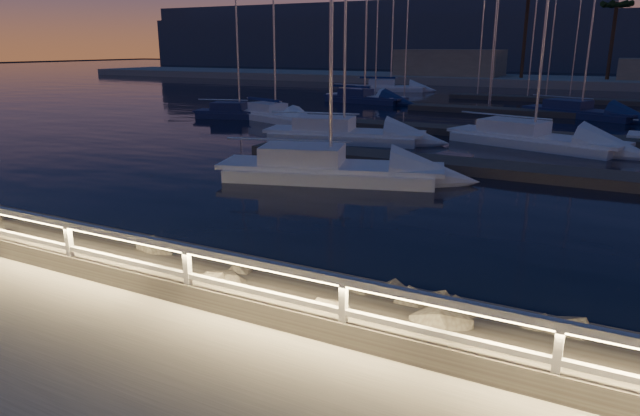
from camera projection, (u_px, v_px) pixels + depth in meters
The scene contains 17 objects.
ground at pixel (287, 327), 9.15m from camera, with size 400.00×400.00×0.00m, color #AAA499.
harbor_water at pixel (543, 133), 35.95m from camera, with size 400.00×440.00×0.60m.
guard_rail at pixel (282, 281), 8.97m from camera, with size 44.11×0.12×1.06m.
riprap at pixel (201, 273), 11.96m from camera, with size 29.18×3.24×1.46m.
floating_docks at pixel (546, 122), 36.88m from camera, with size 22.00×36.00×0.40m.
far_shore at pixel (588, 79), 72.07m from camera, with size 160.00×14.00×5.20m.
palm_center at pixel (617, 7), 67.90m from camera, with size 3.00×3.00×9.70m.
distant_hills at pixel (504, 44), 131.46m from camera, with size 230.00×37.50×18.00m.
sailboat_a at pixel (238, 112), 40.58m from camera, with size 6.71×3.56×11.07m.
sailboat_b at pixel (325, 167), 21.81m from camera, with size 8.79×4.81×14.45m.
sailboat_e at pixel (274, 114), 39.04m from camera, with size 7.25×4.35×12.04m.
sailboat_f at pixel (340, 133), 30.57m from camera, with size 8.78×4.16×14.43m.
sailboat_g at pixel (529, 137), 29.18m from camera, with size 9.17×5.07×15.01m.
sailboat_i at pixel (363, 97), 52.56m from camera, with size 8.07×4.26×13.31m.
sailboat_k at pixel (578, 111), 41.19m from camera, with size 8.37×5.46×13.90m.
sailboat_m at pixel (389, 87), 64.72m from camera, with size 8.16×4.41×13.48m.
sailboat_n at pixel (363, 98), 51.73m from camera, with size 8.08×3.52×13.34m.
Camera 1 is at (4.34, -7.06, 4.34)m, focal length 32.00 mm.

